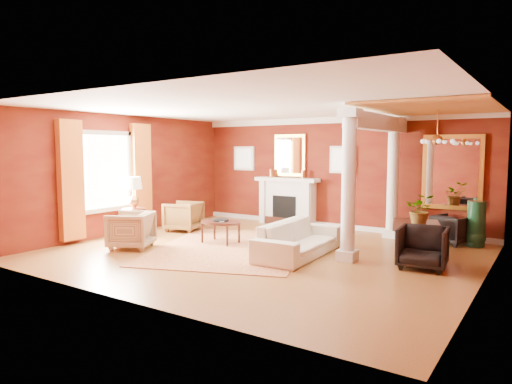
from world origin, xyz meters
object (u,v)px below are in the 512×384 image
Objects in this scene: sofa at (299,233)px; coffee_table at (221,223)px; armchair_leopard at (183,215)px; side_table at (133,197)px; armchair_stripe at (131,228)px; dining_table at (418,230)px.

sofa is 2.33× the size of coffee_table.
sofa is 2.79× the size of armchair_leopard.
armchair_leopard reaches higher than coffee_table.
coffee_table is 2.36m from side_table.
side_table reaches higher than armchair_stripe.
armchair_leopard is at bearing 81.54° from dining_table.
armchair_stripe is 0.86× the size of coffee_table.
armchair_stripe is 5.87m from dining_table.
sofa is 3.83m from armchair_leopard.
sofa reaches higher than armchair_stripe.
sofa is at bearing 4.74° from side_table.
sofa reaches higher than coffee_table.
dining_table is at bearing -53.02° from sofa.
coffee_table is 0.69× the size of side_table.
sofa is 2.71× the size of armchair_stripe.
sofa is 3.51m from armchair_stripe.
armchair_stripe is at bearing 109.47° from sofa.
armchair_stripe is (0.49, -2.14, 0.01)m from armchair_leopard.
dining_table is at bearing 91.55° from armchair_stripe.
sofa is at bearing 84.41° from armchair_stripe.
sofa is 4.30m from side_table.
sofa is 1.62× the size of side_table.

